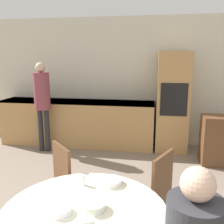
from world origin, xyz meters
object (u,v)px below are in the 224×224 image
at_px(bowl_centre, 94,206).
at_px(oven_unit, 172,102).
at_px(person_standing, 42,97).
at_px(chair_far_left, 54,189).
at_px(bowl_near, 60,210).
at_px(bowl_far, 111,181).
at_px(chair_far_right, 153,196).

bearing_deg(bowl_centre, oven_unit, 77.63).
bearing_deg(person_standing, bowl_centre, -59.81).
distance_m(chair_far_left, person_standing, 2.58).
bearing_deg(bowl_near, chair_far_left, 115.58).
bearing_deg(chair_far_left, bowl_far, 22.35).
xyz_separation_m(bowl_centre, bowl_far, (0.05, 0.37, -0.01)).
bearing_deg(bowl_centre, chair_far_left, 130.83).
distance_m(oven_unit, bowl_far, 3.11).
relative_size(chair_far_left, person_standing, 0.56).
distance_m(chair_far_right, bowl_near, 1.00).
bearing_deg(chair_far_left, oven_unit, 111.27).
distance_m(oven_unit, chair_far_left, 3.07).
relative_size(chair_far_right, person_standing, 0.56).
bearing_deg(chair_far_right, bowl_centre, -3.98).
bearing_deg(bowl_near, bowl_far, 59.17).
distance_m(chair_far_left, bowl_far, 0.72).
height_order(oven_unit, bowl_near, oven_unit).
relative_size(oven_unit, chair_far_right, 1.99).
bearing_deg(oven_unit, bowl_near, -105.42).
distance_m(bowl_centre, bowl_far, 0.37).
bearing_deg(bowl_centre, bowl_far, 81.81).
height_order(oven_unit, person_standing, oven_unit).
distance_m(chair_far_left, bowl_near, 0.84).
distance_m(chair_far_right, bowl_centre, 0.83).
xyz_separation_m(oven_unit, chair_far_right, (-0.34, -2.73, -0.43)).
relative_size(bowl_centre, bowl_far, 0.91).
relative_size(bowl_near, bowl_centre, 0.96).
distance_m(oven_unit, bowl_centre, 3.48).
bearing_deg(bowl_near, chair_far_right, 50.59).
bearing_deg(bowl_near, bowl_centre, 19.51).
xyz_separation_m(chair_far_left, bowl_far, (0.61, -0.28, 0.28)).
relative_size(chair_far_right, bowl_centre, 5.97).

